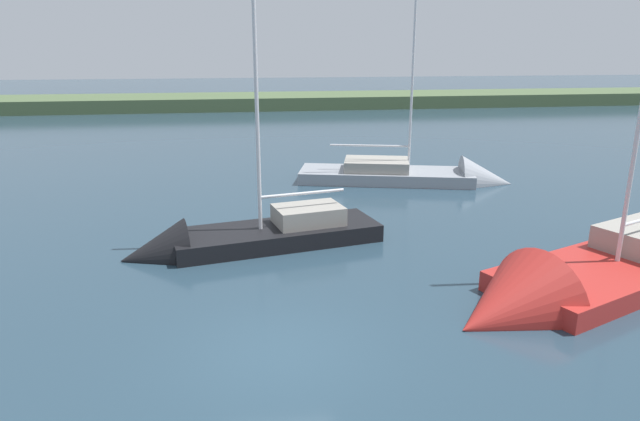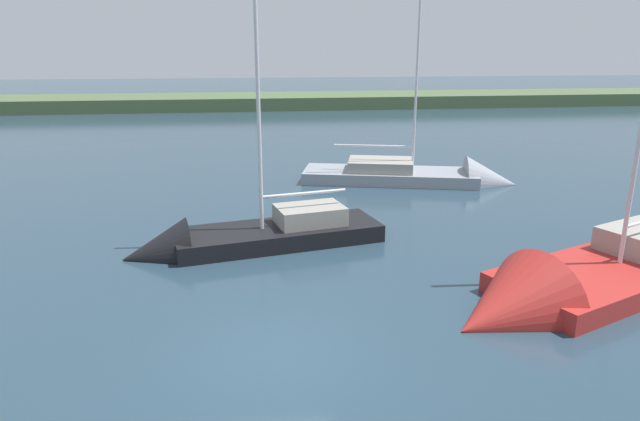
# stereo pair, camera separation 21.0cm
# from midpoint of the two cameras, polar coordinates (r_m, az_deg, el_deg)

# --- Properties ---
(ground_plane) EXTENTS (200.00, 200.00, 0.00)m
(ground_plane) POSITION_cam_midpoint_polar(r_m,az_deg,el_deg) (11.51, -4.62, -14.30)
(ground_plane) COLOR #263D4C
(far_shoreline) EXTENTS (180.00, 8.00, 2.40)m
(far_shoreline) POSITION_cam_midpoint_polar(r_m,az_deg,el_deg) (56.77, -8.15, 10.29)
(far_shoreline) COLOR #4C603D
(far_shoreline) RESTS_ON ground_plane
(sailboat_outer_mooring) EXTENTS (9.63, 4.70, 11.04)m
(sailboat_outer_mooring) POSITION_cam_midpoint_polar(r_m,az_deg,el_deg) (25.50, 10.11, 3.04)
(sailboat_outer_mooring) COLOR gray
(sailboat_outer_mooring) RESTS_ON ground_plane
(sailboat_mid_channel) EXTENTS (10.23, 6.33, 11.06)m
(sailboat_mid_channel) POSITION_cam_midpoint_polar(r_m,az_deg,el_deg) (15.43, 24.55, -7.07)
(sailboat_mid_channel) COLOR #B22823
(sailboat_mid_channel) RESTS_ON ground_plane
(sailboat_inner_slip) EXTENTS (7.99, 3.61, 9.83)m
(sailboat_inner_slip) POSITION_cam_midpoint_polar(r_m,az_deg,el_deg) (17.13, -8.67, -3.41)
(sailboat_inner_slip) COLOR black
(sailboat_inner_slip) RESTS_ON ground_plane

